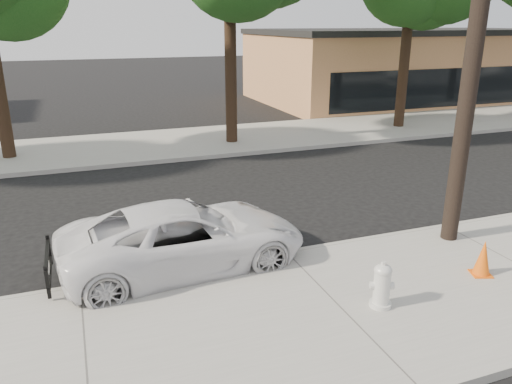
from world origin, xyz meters
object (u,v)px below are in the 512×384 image
(police_cruiser, at_px, (185,237))
(traffic_cone, at_px, (483,258))
(fire_hydrant, at_px, (382,286))
(utility_pole, at_px, (479,17))

(police_cruiser, relative_size, traffic_cone, 6.92)
(fire_hydrant, relative_size, traffic_cone, 1.11)
(utility_pole, height_order, traffic_cone, utility_pole)
(police_cruiser, height_order, fire_hydrant, police_cruiser)
(fire_hydrant, height_order, traffic_cone, fire_hydrant)
(police_cruiser, height_order, traffic_cone, police_cruiser)
(fire_hydrant, bearing_deg, utility_pole, 54.34)
(utility_pole, height_order, police_cruiser, utility_pole)
(police_cruiser, distance_m, fire_hydrant, 3.81)
(fire_hydrant, xyz_separation_m, traffic_cone, (2.37, 0.28, -0.03))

